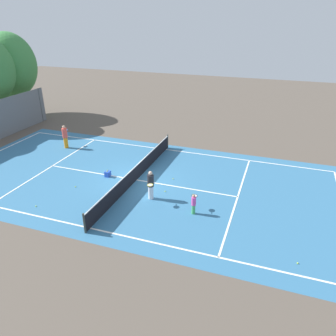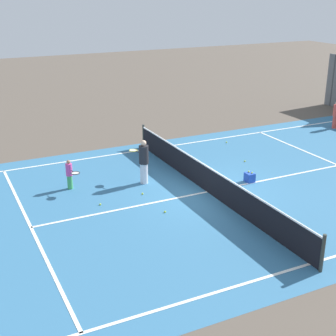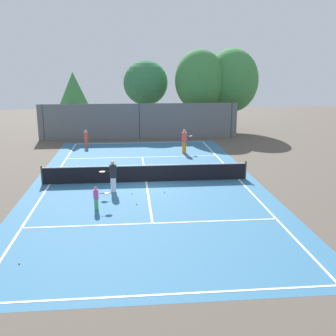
% 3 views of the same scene
% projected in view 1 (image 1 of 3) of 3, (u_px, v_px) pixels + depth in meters
% --- Properties ---
extents(ground_plane, '(80.00, 80.00, 0.00)m').
position_uv_depth(ground_plane, '(137.00, 180.00, 20.77)').
color(ground_plane, brown).
extents(court_surface, '(13.00, 25.00, 0.01)m').
position_uv_depth(court_surface, '(137.00, 180.00, 20.77)').
color(court_surface, teal).
rests_on(court_surface, ground_plane).
extents(tennis_net, '(11.90, 0.10, 1.10)m').
position_uv_depth(tennis_net, '(136.00, 173.00, 20.55)').
color(tennis_net, '#333833').
rests_on(tennis_net, ground_plane).
extents(tree_3, '(5.17, 5.02, 8.15)m').
position_uv_depth(tree_3, '(10.00, 65.00, 31.92)').
color(tree_3, brown).
rests_on(tree_3, ground_plane).
extents(player_0, '(0.94, 0.70, 1.83)m').
position_uv_depth(player_0, '(65.00, 136.00, 25.42)').
color(player_0, orange).
rests_on(player_0, ground_plane).
extents(player_1, '(0.83, 0.41, 1.13)m').
position_uv_depth(player_1, '(194.00, 204.00, 17.04)').
color(player_1, '#3FA559').
rests_on(player_1, ground_plane).
extents(player_2, '(0.94, 0.59, 1.72)m').
position_uv_depth(player_2, '(151.00, 185.00, 18.29)').
color(player_2, silver).
rests_on(player_2, ground_plane).
extents(ball_crate, '(0.37, 0.31, 0.43)m').
position_uv_depth(ball_crate, '(108.00, 174.00, 21.15)').
color(ball_crate, blue).
rests_on(ball_crate, ground_plane).
extents(tennis_ball_0, '(0.07, 0.07, 0.07)m').
position_uv_depth(tennis_ball_0, '(193.00, 194.00, 19.03)').
color(tennis_ball_0, '#CCE533').
rests_on(tennis_ball_0, ground_plane).
extents(tennis_ball_1, '(0.07, 0.07, 0.07)m').
position_uv_depth(tennis_ball_1, '(173.00, 179.00, 20.85)').
color(tennis_ball_1, '#CCE533').
rests_on(tennis_ball_1, ground_plane).
extents(tennis_ball_2, '(0.07, 0.07, 0.07)m').
position_uv_depth(tennis_ball_2, '(36.00, 206.00, 17.86)').
color(tennis_ball_2, '#CCE533').
rests_on(tennis_ball_2, ground_plane).
extents(tennis_ball_4, '(0.07, 0.07, 0.07)m').
position_uv_depth(tennis_ball_4, '(75.00, 187.00, 19.89)').
color(tennis_ball_4, '#CCE533').
rests_on(tennis_ball_4, ground_plane).
extents(tennis_ball_5, '(0.07, 0.07, 0.07)m').
position_uv_depth(tennis_ball_5, '(165.00, 191.00, 19.37)').
color(tennis_ball_5, '#CCE533').
rests_on(tennis_ball_5, ground_plane).
extents(tennis_ball_6, '(0.07, 0.07, 0.07)m').
position_uv_depth(tennis_ball_6, '(298.00, 263.00, 13.76)').
color(tennis_ball_6, '#CCE533').
rests_on(tennis_ball_6, ground_plane).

